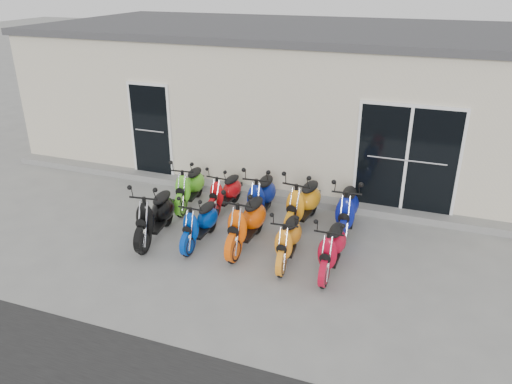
% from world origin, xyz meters
% --- Properties ---
extents(ground, '(80.00, 80.00, 0.00)m').
position_xyz_m(ground, '(0.00, 0.00, 0.00)').
color(ground, gray).
rests_on(ground, ground).
extents(building, '(14.00, 6.00, 3.20)m').
position_xyz_m(building, '(0.00, 5.20, 1.60)').
color(building, beige).
rests_on(building, ground).
extents(roof_cap, '(14.20, 6.20, 0.16)m').
position_xyz_m(roof_cap, '(0.00, 5.20, 3.28)').
color(roof_cap, '#3F3F42').
rests_on(roof_cap, building).
extents(front_step, '(14.00, 0.40, 0.15)m').
position_xyz_m(front_step, '(0.00, 2.02, 0.07)').
color(front_step, gray).
rests_on(front_step, ground).
extents(door_left, '(1.07, 0.08, 2.22)m').
position_xyz_m(door_left, '(-3.20, 2.17, 1.26)').
color(door_left, black).
rests_on(door_left, front_step).
extents(door_right, '(2.02, 0.08, 2.22)m').
position_xyz_m(door_right, '(2.60, 2.17, 1.26)').
color(door_right, black).
rests_on(door_right, front_step).
extents(scooter_front_black, '(0.82, 1.74, 1.24)m').
position_xyz_m(scooter_front_black, '(-1.59, -0.48, 0.62)').
color(scooter_front_black, black).
rests_on(scooter_front_black, ground).
extents(scooter_front_blue, '(0.53, 1.44, 1.06)m').
position_xyz_m(scooter_front_blue, '(-0.74, -0.35, 0.53)').
color(scooter_front_blue, '#0132A1').
rests_on(scooter_front_blue, ground).
extents(scooter_front_orange_a, '(0.65, 1.72, 1.26)m').
position_xyz_m(scooter_front_orange_a, '(0.10, -0.18, 0.63)').
color(scooter_front_orange_a, '#F95607').
rests_on(scooter_front_orange_a, ground).
extents(scooter_front_orange_b, '(0.64, 1.48, 1.07)m').
position_xyz_m(scooter_front_orange_b, '(0.95, -0.40, 0.53)').
color(scooter_front_orange_b, orange).
rests_on(scooter_front_orange_b, ground).
extents(scooter_front_red, '(0.54, 1.49, 1.10)m').
position_xyz_m(scooter_front_red, '(1.71, -0.45, 0.55)').
color(scooter_front_red, '#B90A25').
rests_on(scooter_front_red, ground).
extents(scooter_back_green, '(0.75, 1.62, 1.15)m').
position_xyz_m(scooter_back_green, '(-1.65, 1.02, 0.58)').
color(scooter_back_green, '#5DD427').
rests_on(scooter_back_green, ground).
extents(scooter_back_red, '(0.64, 1.47, 1.06)m').
position_xyz_m(scooter_back_red, '(-0.86, 1.09, 0.53)').
color(scooter_back_red, red).
rests_on(scooter_back_red, ground).
extents(scooter_back_blue, '(0.76, 1.73, 1.24)m').
position_xyz_m(scooter_back_blue, '(-0.02, 0.96, 0.62)').
color(scooter_back_blue, navy).
rests_on(scooter_back_blue, ground).
extents(scooter_back_yellow, '(0.79, 1.77, 1.27)m').
position_xyz_m(scooter_back_yellow, '(0.84, 0.94, 0.63)').
color(scooter_back_yellow, orange).
rests_on(scooter_back_yellow, ground).
extents(scooter_back_extra, '(0.76, 1.73, 1.24)m').
position_xyz_m(scooter_back_extra, '(1.69, 0.96, 0.62)').
color(scooter_back_extra, navy).
rests_on(scooter_back_extra, ground).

